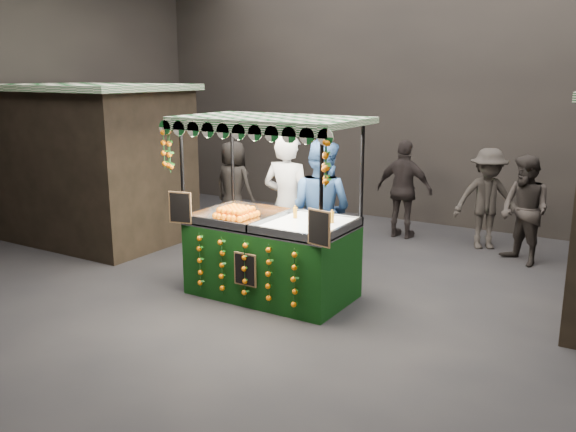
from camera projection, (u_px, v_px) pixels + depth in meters
The scene contains 11 objects.
ground at pixel (288, 306), 7.45m from camera, with size 12.00×12.00×0.00m, color black.
market_hall at pixel (288, 16), 6.68m from camera, with size 12.10×10.10×5.05m.
neighbour_stall_left at pixel (95, 163), 10.21m from camera, with size 3.00×2.20×2.60m.
juice_stall at pixel (271, 243), 7.63m from camera, with size 2.34×1.37×2.26m.
vendor_grey at pixel (287, 205), 8.42m from camera, with size 0.75×0.52×1.99m.
vendor_blue at pixel (320, 210), 8.29m from camera, with size 0.97×0.77×1.92m.
shopper_0 at pixel (158, 182), 11.28m from camera, with size 0.59×0.39×1.60m.
shopper_1 at pixel (525, 210), 8.93m from camera, with size 1.00×0.96×1.62m.
shopper_2 at pixel (404, 190), 10.37m from camera, with size 1.00×0.44×1.68m.
shopper_3 at pixel (487, 199), 9.74m from camera, with size 1.21×1.04×1.62m.
shopper_4 at pixel (234, 186), 10.86m from camera, with size 0.80×0.53×1.61m.
Camera 1 is at (3.65, -5.97, 2.77)m, focal length 38.01 mm.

